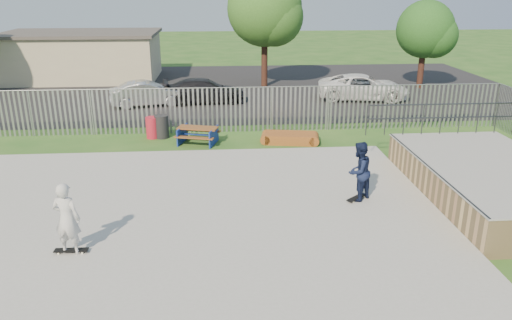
{
  "coord_description": "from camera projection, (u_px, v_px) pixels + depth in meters",
  "views": [
    {
      "loc": [
        1.3,
        -12.51,
        6.23
      ],
      "look_at": [
        2.4,
        2.0,
        1.1
      ],
      "focal_mm": 35.0,
      "sensor_mm": 36.0,
      "label": 1
    }
  ],
  "objects": [
    {
      "name": "parking_lot",
      "position": [
        198.0,
        88.0,
        31.6
      ],
      "size": [
        40.0,
        18.0,
        0.02
      ],
      "primitive_type": "cube",
      "color": "black",
      "rests_on": "ground"
    },
    {
      "name": "concrete_slab",
      "position": [
        175.0,
        221.0,
        13.72
      ],
      "size": [
        15.0,
        12.0,
        0.15
      ],
      "primitive_type": "cube",
      "color": "#9F9F9A",
      "rests_on": "ground"
    },
    {
      "name": "car_silver",
      "position": [
        148.0,
        94.0,
        26.81
      ],
      "size": [
        4.23,
        2.25,
        1.32
      ],
      "primitive_type": "imported",
      "rotation": [
        0.0,
        0.0,
        1.79
      ],
      "color": "silver",
      "rests_on": "parking_lot"
    },
    {
      "name": "skater_white",
      "position": [
        67.0,
        219.0,
        11.68
      ],
      "size": [
        0.73,
        0.55,
        1.8
      ],
      "primitive_type": "imported",
      "rotation": [
        0.0,
        0.0,
        2.94
      ],
      "color": "silver",
      "rests_on": "concrete_slab"
    },
    {
      "name": "car_white",
      "position": [
        363.0,
        87.0,
        28.29
      ],
      "size": [
        5.39,
        3.11,
        1.41
      ],
      "primitive_type": "imported",
      "rotation": [
        0.0,
        0.0,
        1.41
      ],
      "color": "white",
      "rests_on": "parking_lot"
    },
    {
      "name": "ground",
      "position": [
        175.0,
        224.0,
        13.74
      ],
      "size": [
        120.0,
        120.0,
        0.0
      ],
      "primitive_type": "plane",
      "color": "#28581E",
      "rests_on": "ground"
    },
    {
      "name": "funbox",
      "position": [
        290.0,
        138.0,
        20.73
      ],
      "size": [
        2.15,
        1.33,
        0.4
      ],
      "rotation": [
        0.0,
        0.0,
        -0.17
      ],
      "color": "brown",
      "rests_on": "ground"
    },
    {
      "name": "skateboard_b",
      "position": [
        71.0,
        251.0,
        11.97
      ],
      "size": [
        0.81,
        0.22,
        0.08
      ],
      "rotation": [
        0.0,
        0.0,
        -0.03
      ],
      "color": "black",
      "rests_on": "concrete_slab"
    },
    {
      "name": "quarter_pipe",
      "position": [
        490.0,
        181.0,
        15.21
      ],
      "size": [
        5.5,
        7.05,
        2.19
      ],
      "color": "tan",
      "rests_on": "ground"
    },
    {
      "name": "tree_right",
      "position": [
        425.0,
        30.0,
        30.51
      ],
      "size": [
        3.49,
        3.49,
        5.39
      ],
      "color": "#3E2119",
      "rests_on": "ground"
    },
    {
      "name": "trash_bin_grey",
      "position": [
        162.0,
        127.0,
        21.3
      ],
      "size": [
        0.59,
        0.59,
        0.98
      ],
      "primitive_type": "cylinder",
      "color": "black",
      "rests_on": "ground"
    },
    {
      "name": "building",
      "position": [
        82.0,
        56.0,
        34.26
      ],
      "size": [
        10.4,
        6.4,
        3.2
      ],
      "color": "#BFB693",
      "rests_on": "ground"
    },
    {
      "name": "car_dark",
      "position": [
        205.0,
        91.0,
        27.54
      ],
      "size": [
        4.65,
        2.16,
        1.32
      ],
      "primitive_type": "imported",
      "rotation": [
        0.0,
        0.0,
        1.64
      ],
      "color": "black",
      "rests_on": "parking_lot"
    },
    {
      "name": "skater_navy",
      "position": [
        359.0,
        171.0,
        14.63
      ],
      "size": [
        1.11,
        1.08,
        1.8
      ],
      "primitive_type": "imported",
      "rotation": [
        0.0,
        0.0,
        3.84
      ],
      "color": "#121A39",
      "rests_on": "concrete_slab"
    },
    {
      "name": "picnic_table",
      "position": [
        198.0,
        135.0,
        20.6
      ],
      "size": [
        1.93,
        1.73,
        0.69
      ],
      "rotation": [
        0.0,
        0.0,
        -0.27
      ],
      "color": "brown",
      "rests_on": "ground"
    },
    {
      "name": "trash_bin_red",
      "position": [
        152.0,
        128.0,
        21.29
      ],
      "size": [
        0.55,
        0.55,
        0.91
      ],
      "primitive_type": "cylinder",
      "color": "#B71C2E",
      "rests_on": "ground"
    },
    {
      "name": "tree_mid",
      "position": [
        265.0,
        9.0,
        30.68
      ],
      "size": [
        4.62,
        4.62,
        7.13
      ],
      "color": "#3E2219",
      "rests_on": "ground"
    },
    {
      "name": "fence",
      "position": [
        211.0,
        140.0,
        17.79
      ],
      "size": [
        26.04,
        16.02,
        2.0
      ],
      "color": "gray",
      "rests_on": "ground"
    },
    {
      "name": "skateboard_a",
      "position": [
        357.0,
        198.0,
        14.92
      ],
      "size": [
        0.74,
        0.67,
        0.08
      ],
      "rotation": [
        0.0,
        0.0,
        0.7
      ],
      "color": "black",
      "rests_on": "concrete_slab"
    }
  ]
}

